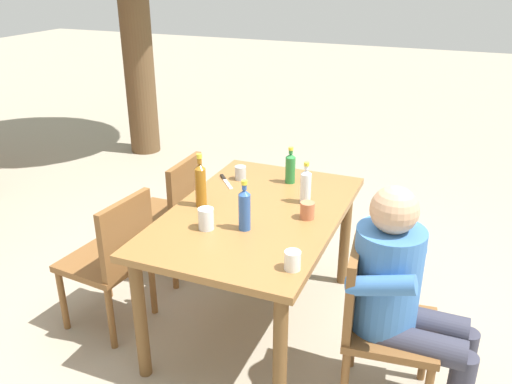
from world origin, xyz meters
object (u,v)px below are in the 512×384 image
chair_near_left (375,317)px  person_in_white_shirt (402,292)px  chair_far_right (172,210)px  bottle_clear (306,186)px  dining_table (256,227)px  chair_far_left (114,256)px  cup_terracotta (307,210)px  bottle_green (290,168)px  cup_steel (241,173)px  backpack_by_near_side (292,212)px  bottle_blue (245,209)px  table_knife (225,181)px  bottle_amber (201,184)px  cup_white (293,260)px  cup_glass (206,219)px

chair_near_left → person_in_white_shirt: person_in_white_shirt is taller
chair_far_right → bottle_clear: (-0.11, -0.99, 0.39)m
dining_table → person_in_white_shirt: 0.94m
dining_table → chair_far_left: (-0.34, 0.77, -0.18)m
bottle_clear → cup_terracotta: bearing=-159.4°
dining_table → bottle_green: bottle_green is taller
cup_steel → backpack_by_near_side: size_ratio=0.23×
chair_far_left → chair_near_left: bearing=-90.1°
bottle_blue → cup_terracotta: 0.38m
bottle_blue → table_knife: (0.57, 0.38, -0.12)m
bottle_amber → cup_white: bearing=-122.7°
bottle_green → table_knife: (-0.14, 0.39, -0.10)m
chair_far_left → bottle_green: bottle_green is taller
dining_table → bottle_blue: size_ratio=5.22×
cup_steel → backpack_by_near_side: cup_steel is taller
chair_far_left → bottle_clear: bottle_clear is taller
chair_near_left → bottle_clear: size_ratio=3.43×
chair_far_right → bottle_green: bottle_green is taller
person_in_white_shirt → cup_steel: 1.38m
bottle_clear → cup_steel: 0.54m
dining_table → cup_white: (-0.51, -0.39, 0.15)m
chair_near_left → bottle_blue: bottle_blue is taller
bottle_blue → dining_table: bearing=6.9°
dining_table → chair_near_left: 0.86m
bottle_green → cup_white: 1.05m
bottle_amber → cup_white: size_ratio=3.46×
chair_far_left → bottle_blue: 0.90m
dining_table → table_knife: 0.50m
chair_far_right → bottle_amber: bearing=-130.5°
cup_terracotta → cup_steel: cup_terracotta is taller
chair_near_left → bottle_clear: 0.87m
dining_table → bottle_blue: bottle_blue is taller
bottle_green → cup_white: bottle_green is taller
table_knife → bottle_clear: bearing=-101.8°
dining_table → chair_far_left: chair_far_left is taller
cup_terracotta → chair_near_left: bearing=-127.6°
cup_terracotta → backpack_by_near_side: 1.42m
cup_white → bottle_clear: bearing=12.9°
cup_steel → table_knife: bearing=130.8°
chair_far_right → person_in_white_shirt: bearing=-111.8°
chair_near_left → table_knife: bearing=58.9°
cup_terracotta → cup_white: (-0.53, -0.09, -0.00)m
person_in_white_shirt → bottle_amber: bearing=77.0°
chair_far_right → dining_table: bearing=-113.2°
cup_glass → backpack_by_near_side: bearing=0.3°
bottle_amber → cup_terracotta: bearing=-83.0°
bottle_clear → cup_steel: size_ratio=2.83×
chair_far_left → cup_steel: size_ratio=9.69×
backpack_by_near_side → bottle_green: bearing=-163.6°
bottle_blue → bottle_amber: bearing=63.5°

